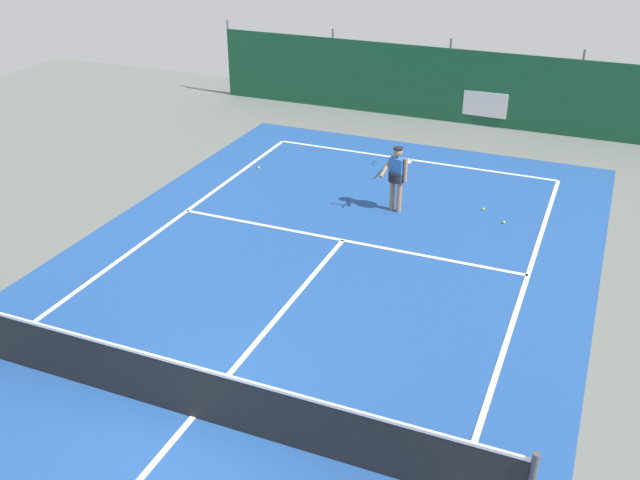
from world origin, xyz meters
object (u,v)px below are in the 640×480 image
object	(u,v)px
tennis_player	(396,174)
tennis_ball_midcourt	(259,168)
tennis_ball_near_player	(504,222)
parked_car	(494,85)
tennis_ball_by_sideline	(483,209)
tennis_net	(191,391)

from	to	relation	value
tennis_player	tennis_ball_midcourt	size ratio (longest dim) A/B	24.85
tennis_ball_near_player	tennis_ball_midcourt	xyz separation A→B (m)	(-6.98, 0.90, 0.00)
tennis_ball_midcourt	tennis_ball_near_player	bearing A→B (deg)	-7.33
tennis_ball_near_player	parked_car	xyz separation A→B (m)	(-2.03, 9.20, 0.81)
tennis_ball_near_player	parked_car	size ratio (longest dim) A/B	0.02
tennis_player	tennis_ball_by_sideline	distance (m)	2.39
tennis_player	tennis_ball_by_sideline	world-z (taller)	tennis_player
tennis_player	tennis_ball_midcourt	bearing A→B (deg)	-0.37
tennis_ball_near_player	tennis_ball_by_sideline	distance (m)	0.82
tennis_net	parked_car	world-z (taller)	parked_car
tennis_ball_near_player	tennis_net	bearing A→B (deg)	-110.28
tennis_player	tennis_net	bearing A→B (deg)	100.99
tennis_ball_near_player	tennis_ball_midcourt	size ratio (longest dim) A/B	1.00
tennis_player	tennis_ball_by_sideline	bearing A→B (deg)	-141.64
parked_car	tennis_ball_midcourt	bearing A→B (deg)	61.47
tennis_ball_midcourt	parked_car	world-z (taller)	parked_car
tennis_ball_midcourt	tennis_net	bearing A→B (deg)	-68.60
tennis_player	tennis_ball_near_player	bearing A→B (deg)	-158.25
tennis_ball_near_player	tennis_ball_by_sideline	world-z (taller)	same
tennis_net	tennis_ball_near_player	size ratio (longest dim) A/B	153.33
tennis_player	parked_car	distance (m)	9.52
tennis_ball_midcourt	tennis_player	bearing A→B (deg)	-15.43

